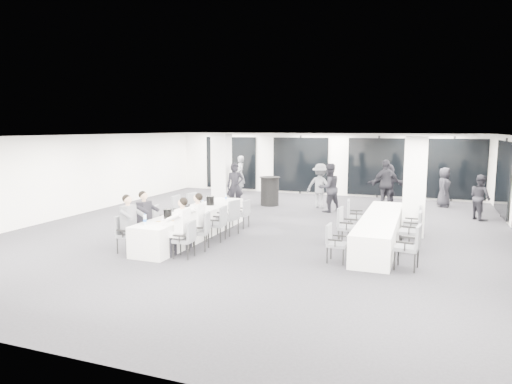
% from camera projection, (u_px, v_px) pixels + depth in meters
% --- Properties ---
extents(room, '(14.04, 16.04, 2.84)m').
position_uv_depth(room, '(301.00, 182.00, 14.07)').
color(room, black).
rests_on(room, ground).
extents(column_left, '(0.60, 0.60, 2.80)m').
position_uv_depth(column_left, '(222.00, 171.00, 17.29)').
color(column_left, white).
rests_on(column_left, floor).
extents(column_right, '(0.60, 0.60, 2.80)m').
position_uv_depth(column_right, '(415.00, 187.00, 12.81)').
color(column_right, white).
rests_on(column_right, floor).
extents(banquet_table_main, '(0.90, 5.00, 0.75)m').
position_uv_depth(banquet_table_main, '(195.00, 224.00, 12.76)').
color(banquet_table_main, silver).
rests_on(banquet_table_main, floor).
extents(banquet_table_side, '(0.90, 5.00, 0.75)m').
position_uv_depth(banquet_table_side, '(380.00, 230.00, 11.94)').
color(banquet_table_side, silver).
rests_on(banquet_table_side, floor).
extents(cocktail_table, '(0.81, 0.81, 1.13)m').
position_uv_depth(cocktail_table, '(270.00, 191.00, 17.95)').
color(cocktail_table, black).
rests_on(cocktail_table, floor).
extents(chair_main_left_near, '(0.48, 0.53, 0.91)m').
position_uv_depth(chair_main_left_near, '(125.00, 232.00, 11.17)').
color(chair_main_left_near, '#585A60').
rests_on(chair_main_left_near, floor).
extents(chair_main_left_second, '(0.50, 0.55, 0.93)m').
position_uv_depth(chair_main_left_second, '(141.00, 226.00, 11.79)').
color(chair_main_left_second, '#585A60').
rests_on(chair_main_left_second, floor).
extents(chair_main_left_mid, '(0.56, 0.58, 0.91)m').
position_uv_depth(chair_main_left_mid, '(160.00, 220.00, 12.62)').
color(chair_main_left_mid, '#585A60').
rests_on(chair_main_left_mid, floor).
extents(chair_main_left_fourth, '(0.55, 0.61, 1.03)m').
position_uv_depth(chair_main_left_fourth, '(180.00, 210.00, 13.66)').
color(chair_main_left_fourth, '#585A60').
rests_on(chair_main_left_fourth, floor).
extents(chair_main_left_far, '(0.57, 0.61, 0.98)m').
position_uv_depth(chair_main_left_far, '(196.00, 206.00, 14.53)').
color(chair_main_left_far, '#585A60').
rests_on(chair_main_left_far, floor).
extents(chair_main_right_near, '(0.47, 0.52, 0.88)m').
position_uv_depth(chair_main_right_near, '(187.00, 237.00, 10.67)').
color(chair_main_right_near, '#585A60').
rests_on(chair_main_right_near, floor).
extents(chair_main_right_second, '(0.57, 0.60, 0.94)m').
position_uv_depth(chair_main_right_second, '(202.00, 229.00, 11.38)').
color(chair_main_right_second, '#585A60').
rests_on(chair_main_right_second, floor).
extents(chair_main_right_mid, '(0.52, 0.56, 0.94)m').
position_uv_depth(chair_main_right_mid, '(219.00, 221.00, 12.27)').
color(chair_main_right_mid, '#585A60').
rests_on(chair_main_right_mid, floor).
extents(chair_main_right_fourth, '(0.61, 0.64, 1.01)m').
position_uv_depth(chair_main_right_fourth, '(230.00, 215.00, 12.99)').
color(chair_main_right_fourth, '#585A60').
rests_on(chair_main_right_fourth, floor).
extents(chair_main_right_far, '(0.47, 0.52, 0.86)m').
position_uv_depth(chair_main_right_far, '(243.00, 212.00, 13.90)').
color(chair_main_right_far, '#585A60').
rests_on(chair_main_right_far, floor).
extents(chair_side_left_near, '(0.45, 0.50, 0.87)m').
position_uv_depth(chair_side_left_near, '(334.00, 241.00, 10.36)').
color(chair_side_left_near, '#585A60').
rests_on(chair_side_left_near, floor).
extents(chair_side_left_mid, '(0.53, 0.58, 0.99)m').
position_uv_depth(chair_side_left_mid, '(345.00, 224.00, 11.81)').
color(chair_side_left_mid, '#585A60').
rests_on(chair_side_left_mid, floor).
extents(chair_side_left_far, '(0.57, 0.61, 0.99)m').
position_uv_depth(chair_side_left_far, '(353.00, 215.00, 13.05)').
color(chair_side_left_far, '#585A60').
rests_on(chair_side_left_far, floor).
extents(chair_side_right_near, '(0.56, 0.60, 0.99)m').
position_uv_depth(chair_side_right_near, '(411.00, 244.00, 9.78)').
color(chair_side_right_near, '#585A60').
rests_on(chair_side_right_near, floor).
extents(chair_side_right_mid, '(0.53, 0.59, 1.00)m').
position_uv_depth(chair_side_right_mid, '(414.00, 229.00, 11.25)').
color(chair_side_right_mid, '#585A60').
rests_on(chair_side_right_mid, floor).
extents(chair_side_right_far, '(0.47, 0.53, 0.93)m').
position_uv_depth(chair_side_right_far, '(415.00, 220.00, 12.53)').
color(chair_side_right_far, '#585A60').
rests_on(chair_side_right_far, floor).
extents(seated_guest_a, '(0.50, 0.38, 1.44)m').
position_uv_depth(seated_guest_a, '(131.00, 220.00, 11.07)').
color(seated_guest_a, '#585B60').
rests_on(seated_guest_a, floor).
extents(seated_guest_b, '(0.50, 0.38, 1.44)m').
position_uv_depth(seated_guest_b, '(146.00, 215.00, 11.70)').
color(seated_guest_b, black).
rests_on(seated_guest_b, floor).
extents(seated_guest_c, '(0.50, 0.38, 1.44)m').
position_uv_depth(seated_guest_c, '(180.00, 224.00, 10.68)').
color(seated_guest_c, white).
rests_on(seated_guest_c, floor).
extents(seated_guest_d, '(0.50, 0.38, 1.44)m').
position_uv_depth(seated_guest_d, '(196.00, 218.00, 11.38)').
color(seated_guest_d, white).
rests_on(seated_guest_d, floor).
extents(standing_guest_a, '(0.90, 0.84, 1.97)m').
position_uv_depth(standing_guest_a, '(235.00, 183.00, 17.03)').
color(standing_guest_a, black).
rests_on(standing_guest_a, floor).
extents(standing_guest_b, '(1.10, 1.10, 2.01)m').
position_uv_depth(standing_guest_b, '(329.00, 185.00, 16.47)').
color(standing_guest_b, black).
rests_on(standing_guest_b, floor).
extents(standing_guest_c, '(1.32, 0.81, 1.92)m').
position_uv_depth(standing_guest_c, '(320.00, 183.00, 17.33)').
color(standing_guest_c, '#585B60').
rests_on(standing_guest_c, floor).
extents(standing_guest_d, '(1.41, 1.21, 2.09)m').
position_uv_depth(standing_guest_d, '(386.00, 181.00, 17.35)').
color(standing_guest_d, black).
rests_on(standing_guest_d, floor).
extents(standing_guest_e, '(0.62, 0.90, 1.73)m').
position_uv_depth(standing_guest_e, '(444.00, 185.00, 17.59)').
color(standing_guest_e, black).
rests_on(standing_guest_e, floor).
extents(standing_guest_f, '(1.85, 1.06, 1.90)m').
position_uv_depth(standing_guest_f, '(388.00, 182.00, 17.55)').
color(standing_guest_f, black).
rests_on(standing_guest_f, floor).
extents(standing_guest_g, '(0.91, 0.93, 1.99)m').
position_uv_depth(standing_guest_g, '(240.00, 172.00, 21.21)').
color(standing_guest_g, '#585B60').
rests_on(standing_guest_g, floor).
extents(standing_guest_h, '(0.86, 0.97, 1.72)m').
position_uv_depth(standing_guest_h, '(480.00, 194.00, 15.08)').
color(standing_guest_h, black).
rests_on(standing_guest_h, floor).
extents(ice_bucket_near, '(0.21, 0.21, 0.24)m').
position_uv_depth(ice_bucket_near, '(168.00, 214.00, 11.58)').
color(ice_bucket_near, black).
rests_on(ice_bucket_near, banquet_table_main).
extents(ice_bucket_far, '(0.24, 0.24, 0.27)m').
position_uv_depth(ice_bucket_far, '(210.00, 201.00, 13.59)').
color(ice_bucket_far, black).
rests_on(ice_bucket_far, banquet_table_main).
extents(water_bottle_a, '(0.08, 0.08, 0.24)m').
position_uv_depth(water_bottle_a, '(145.00, 220.00, 10.86)').
color(water_bottle_a, silver).
rests_on(water_bottle_a, banquet_table_main).
extents(water_bottle_b, '(0.07, 0.07, 0.23)m').
position_uv_depth(water_bottle_b, '(203.00, 205.00, 12.95)').
color(water_bottle_b, silver).
rests_on(water_bottle_b, banquet_table_main).
extents(water_bottle_c, '(0.06, 0.06, 0.20)m').
position_uv_depth(water_bottle_c, '(226.00, 197.00, 14.50)').
color(water_bottle_c, silver).
rests_on(water_bottle_c, banquet_table_main).
extents(plate_a, '(0.21, 0.21, 0.03)m').
position_uv_depth(plate_a, '(159.00, 222.00, 11.16)').
color(plate_a, white).
rests_on(plate_a, banquet_table_main).
extents(plate_b, '(0.22, 0.22, 0.03)m').
position_uv_depth(plate_b, '(173.00, 221.00, 11.26)').
color(plate_b, white).
rests_on(plate_b, banquet_table_main).
extents(plate_c, '(0.20, 0.20, 0.03)m').
position_uv_depth(plate_c, '(189.00, 212.00, 12.42)').
color(plate_c, white).
rests_on(plate_c, banquet_table_main).
extents(wine_glass, '(0.07, 0.07, 0.18)m').
position_uv_depth(wine_glass, '(163.00, 220.00, 10.72)').
color(wine_glass, silver).
rests_on(wine_glass, banquet_table_main).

